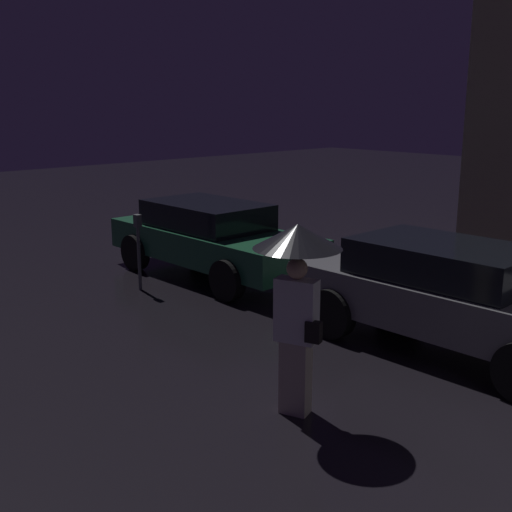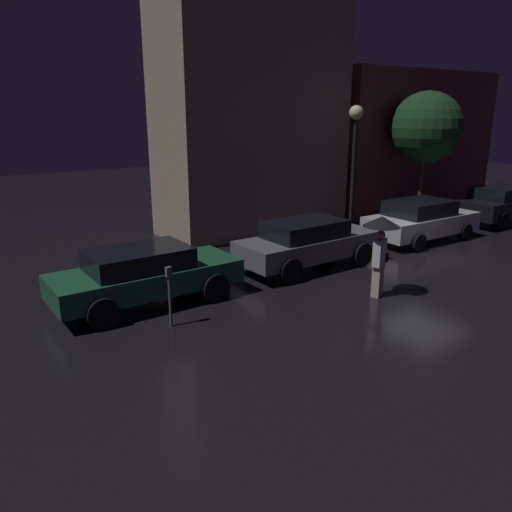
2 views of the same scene
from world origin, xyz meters
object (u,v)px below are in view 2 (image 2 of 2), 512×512
(pedestrian_with_umbrella, at_px, (381,237))
(street_lamp_near, at_px, (355,137))
(parked_car_green, at_px, (145,274))
(parked_car_black, at_px, (501,203))
(parking_meter, at_px, (169,290))
(parked_car_grey, at_px, (308,242))
(parked_car_silver, at_px, (421,220))

(pedestrian_with_umbrella, xyz_separation_m, street_lamp_near, (4.42, 5.28, 2.01))
(parked_car_green, height_order, parked_car_black, parked_car_black)
(pedestrian_with_umbrella, bearing_deg, parked_car_green, -50.47)
(parked_car_green, xyz_separation_m, parking_meter, (-0.10, -1.56, 0.08))
(parked_car_grey, bearing_deg, parked_car_black, 0.26)
(pedestrian_with_umbrella, bearing_deg, parked_car_silver, -172.11)
(pedestrian_with_umbrella, relative_size, parking_meter, 1.52)
(parked_car_green, distance_m, parked_car_black, 15.82)
(parked_car_silver, bearing_deg, pedestrian_with_umbrella, -150.36)
(parked_car_grey, xyz_separation_m, street_lamp_near, (4.27, 2.44, 2.78))
(parked_car_green, xyz_separation_m, parked_car_silver, (10.50, 0.04, 0.01))
(parked_car_green, bearing_deg, parked_car_silver, 0.10)
(parked_car_green, relative_size, parking_meter, 3.33)
(parked_car_green, height_order, parked_car_silver, parked_car_silver)
(parked_car_silver, bearing_deg, parking_meter, -169.74)
(parked_car_black, bearing_deg, street_lamp_near, 158.88)
(street_lamp_near, bearing_deg, parking_meter, -157.45)
(parked_car_silver, distance_m, parked_car_black, 5.32)
(parked_car_black, bearing_deg, parked_car_silver, 178.87)
(pedestrian_with_umbrella, bearing_deg, parked_car_black, 175.27)
(parked_car_green, height_order, parking_meter, parked_car_green)
(parked_car_green, relative_size, parked_car_black, 0.98)
(parked_car_grey, bearing_deg, parked_car_silver, 0.64)
(parked_car_grey, distance_m, parked_car_silver, 5.41)
(parked_car_grey, xyz_separation_m, pedestrian_with_umbrella, (-0.14, -2.84, 0.77))
(parking_meter, bearing_deg, pedestrian_with_umbrella, -14.93)
(parked_car_grey, bearing_deg, street_lamp_near, 29.24)
(parking_meter, bearing_deg, parked_car_green, 86.22)
(parked_car_black, distance_m, street_lamp_near, 7.38)
(pedestrian_with_umbrella, bearing_deg, parking_meter, -34.99)
(parked_car_silver, relative_size, pedestrian_with_umbrella, 2.10)
(parked_car_grey, relative_size, parked_car_black, 0.97)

